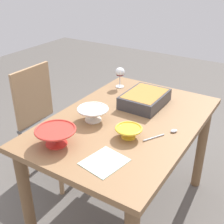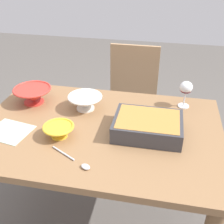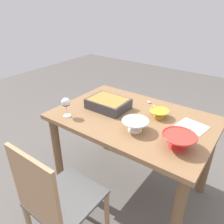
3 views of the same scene
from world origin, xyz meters
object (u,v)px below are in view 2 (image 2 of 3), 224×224
object	(u,v)px
chair	(131,101)
casserole_dish	(148,125)
wine_glass	(186,89)
dining_table	(99,146)
napkin	(9,131)
mixing_bowl	(59,130)
serving_spoon	(78,162)
serving_bowl	(85,101)
small_bowl	(33,95)

from	to	relation	value
chair	casserole_dish	bearing A→B (deg)	102.88
chair	wine_glass	world-z (taller)	wine_glass
dining_table	napkin	size ratio (longest dim) A/B	6.16
mixing_bowl	serving_spoon	world-z (taller)	mixing_bowl
chair	serving_spoon	size ratio (longest dim) A/B	4.32
wine_glass	casserole_dish	bearing A→B (deg)	59.35
serving_bowl	napkin	world-z (taller)	serving_bowl
chair	napkin	xyz separation A→B (m)	(0.51, 0.92, 0.27)
casserole_dish	chair	bearing A→B (deg)	-77.12
casserole_dish	serving_spoon	size ratio (longest dim) A/B	1.56
wine_glass	serving_bowl	size ratio (longest dim) A/B	0.81
wine_glass	napkin	bearing A→B (deg)	26.52
serving_bowl	serving_spoon	size ratio (longest dim) A/B	0.91
serving_spoon	casserole_dish	bearing A→B (deg)	-134.00
small_bowl	napkin	xyz separation A→B (m)	(-0.01, 0.31, -0.05)
wine_glass	serving_bowl	bearing A→B (deg)	14.07
chair	mixing_bowl	xyz separation A→B (m)	(0.24, 0.90, 0.31)
dining_table	wine_glass	world-z (taller)	wine_glass
chair	serving_spoon	world-z (taller)	chair
casserole_dish	mixing_bowl	xyz separation A→B (m)	(0.42, 0.11, -0.01)
casserole_dish	serving_bowl	size ratio (longest dim) A/B	1.71
wine_glass	casserole_dish	distance (m)	0.36
wine_glass	mixing_bowl	xyz separation A→B (m)	(0.61, 0.42, -0.08)
chair	napkin	distance (m)	1.08
wine_glass	serving_bowl	world-z (taller)	wine_glass
serving_bowl	wine_glass	bearing A→B (deg)	-165.93
dining_table	chair	world-z (taller)	chair
dining_table	small_bowl	bearing A→B (deg)	-22.32
serving_bowl	casserole_dish	bearing A→B (deg)	155.31
mixing_bowl	small_bowl	bearing A→B (deg)	-47.55
dining_table	casserole_dish	world-z (taller)	casserole_dish
dining_table	serving_bowl	xyz separation A→B (m)	(0.12, -0.17, 0.17)
wine_glass	serving_spoon	distance (m)	0.76
dining_table	wine_glass	size ratio (longest dim) A/B	7.96
mixing_bowl	napkin	distance (m)	0.27
wine_glass	napkin	xyz separation A→B (m)	(0.87, 0.43, -0.11)
wine_glass	casserole_dish	size ratio (longest dim) A/B	0.47
small_bowl	napkin	bearing A→B (deg)	91.21
wine_glass	small_bowl	bearing A→B (deg)	8.25
casserole_dish	dining_table	bearing A→B (deg)	-0.04
chair	serving_bowl	world-z (taller)	chair
dining_table	serving_bowl	bearing A→B (deg)	-54.87
mixing_bowl	serving_bowl	size ratio (longest dim) A/B	0.79
mixing_bowl	wine_glass	bearing A→B (deg)	-145.24
casserole_dish	napkin	world-z (taller)	casserole_dish
mixing_bowl	napkin	bearing A→B (deg)	2.76
chair	serving_bowl	distance (m)	0.72
casserole_dish	serving_spoon	distance (m)	0.40
chair	wine_glass	distance (m)	0.72
mixing_bowl	serving_spoon	bearing A→B (deg)	130.92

